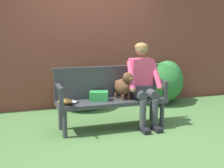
% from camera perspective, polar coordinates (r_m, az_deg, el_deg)
% --- Properties ---
extents(ground_plane, '(40.00, 40.00, 0.00)m').
position_cam_1_polar(ground_plane, '(4.76, -0.00, -8.39)').
color(ground_plane, '#4C753D').
extents(brick_garden_fence, '(8.00, 0.30, 2.65)m').
position_cam_1_polar(brick_garden_fence, '(6.07, -4.92, 8.47)').
color(brick_garden_fence, brown).
rests_on(brick_garden_fence, ground).
extents(hedge_bush_mid_right, '(0.70, 0.61, 0.88)m').
position_cam_1_polar(hedge_bush_mid_right, '(6.47, 10.41, 0.54)').
color(hedge_bush_mid_right, '#337538').
rests_on(hedge_bush_mid_right, ground).
extents(hedge_bush_mid_left, '(0.87, 0.85, 0.75)m').
position_cam_1_polar(hedge_bush_mid_left, '(5.79, -6.19, -1.17)').
color(hedge_bush_mid_left, '#337538').
rests_on(hedge_bush_mid_left, ground).
extents(hedge_bush_far_left, '(0.83, 0.62, 0.55)m').
position_cam_1_polar(hedge_bush_far_left, '(5.86, -4.42, -1.98)').
color(hedge_bush_far_left, '#194C1E').
rests_on(hedge_bush_far_left, ground).
extents(hedge_bush_far_right, '(1.07, 0.97, 0.83)m').
position_cam_1_polar(hedge_bush_far_right, '(6.29, 8.65, 0.12)').
color(hedge_bush_far_right, '#286B2D').
rests_on(hedge_bush_far_right, ground).
extents(garden_bench, '(1.70, 0.49, 0.46)m').
position_cam_1_polar(garden_bench, '(4.65, -0.00, -3.77)').
color(garden_bench, '#38383D').
rests_on(garden_bench, ground).
extents(bench_backrest, '(1.74, 0.06, 0.50)m').
position_cam_1_polar(bench_backrest, '(4.78, -0.82, 0.50)').
color(bench_backrest, '#38383D').
rests_on(bench_backrest, garden_bench).
extents(bench_armrest_left_end, '(0.06, 0.49, 0.28)m').
position_cam_1_polar(bench_armrest_left_end, '(4.32, -9.90, -1.47)').
color(bench_armrest_left_end, '#38383D').
rests_on(bench_armrest_left_end, garden_bench).
extents(bench_armrest_right_end, '(0.06, 0.49, 0.28)m').
position_cam_1_polar(bench_armrest_right_end, '(4.83, 9.52, -0.19)').
color(bench_armrest_right_end, '#38383D').
rests_on(bench_armrest_right_end, garden_bench).
extents(person_seated, '(0.56, 0.65, 1.33)m').
position_cam_1_polar(person_seated, '(4.75, 5.84, 0.59)').
color(person_seated, black).
rests_on(person_seated, ground).
extents(dog_on_bench, '(0.28, 0.43, 0.43)m').
position_cam_1_polar(dog_on_bench, '(4.65, 2.24, -0.26)').
color(dog_on_bench, brown).
rests_on(dog_on_bench, garden_bench).
extents(tennis_racket, '(0.30, 0.57, 0.03)m').
position_cam_1_polar(tennis_racket, '(4.49, -8.11, -3.46)').
color(tennis_racket, black).
rests_on(tennis_racket, garden_bench).
extents(baseball_glove, '(0.28, 0.27, 0.09)m').
position_cam_1_polar(baseball_glove, '(4.40, -8.97, -3.31)').
color(baseball_glove, '#9E6B2D').
rests_on(baseball_glove, garden_bench).
extents(sports_bag, '(0.33, 0.28, 0.14)m').
position_cam_1_polar(sports_bag, '(4.59, -2.53, -2.28)').
color(sports_bag, '#2D8E42').
rests_on(sports_bag, garden_bench).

